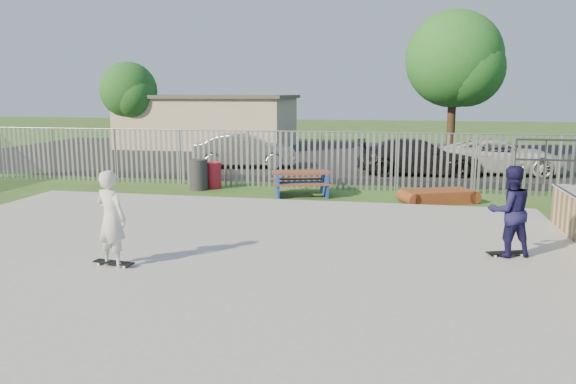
% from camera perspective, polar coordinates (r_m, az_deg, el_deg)
% --- Properties ---
extents(ground, '(120.00, 120.00, 0.00)m').
position_cam_1_polar(ground, '(11.47, -8.22, -6.92)').
color(ground, '#2D501B').
rests_on(ground, ground).
extents(concrete_slab, '(15.00, 12.00, 0.15)m').
position_cam_1_polar(concrete_slab, '(11.45, -8.23, -6.56)').
color(concrete_slab, '#9A9A95').
rests_on(concrete_slab, ground).
extents(fence, '(26.04, 16.02, 2.00)m').
position_cam_1_polar(fence, '(15.34, 0.97, 1.32)').
color(fence, gray).
rests_on(fence, ground).
extents(picnic_table, '(2.24, 2.01, 0.79)m').
position_cam_1_polar(picnic_table, '(18.39, 1.32, 0.90)').
color(picnic_table, brown).
rests_on(picnic_table, ground).
extents(funbox, '(2.19, 1.69, 0.39)m').
position_cam_1_polar(funbox, '(17.80, 15.03, -0.44)').
color(funbox, brown).
rests_on(funbox, ground).
extents(trash_bin_red, '(0.55, 0.55, 0.92)m').
position_cam_1_polar(trash_bin_red, '(19.98, -7.58, 1.70)').
color(trash_bin_red, '#AF1B28').
rests_on(trash_bin_red, ground).
extents(trash_bin_grey, '(0.64, 0.64, 1.06)m').
position_cam_1_polar(trash_bin_grey, '(19.69, -9.07, 1.75)').
color(trash_bin_grey, '#292A2C').
rests_on(trash_bin_grey, ground).
extents(parking_lot, '(40.00, 18.00, 0.02)m').
position_cam_1_polar(parking_lot, '(29.75, 4.11, 3.61)').
color(parking_lot, black).
rests_on(parking_lot, ground).
extents(car_silver, '(4.76, 2.44, 1.50)m').
position_cam_1_polar(car_silver, '(25.30, -4.38, 4.21)').
color(car_silver, '#9F9FA3').
rests_on(car_silver, parking_lot).
extents(car_dark, '(5.13, 2.42, 1.45)m').
position_cam_1_polar(car_dark, '(23.61, 13.09, 3.50)').
color(car_dark, black).
rests_on(car_dark, parking_lot).
extents(car_white, '(5.19, 2.51, 1.42)m').
position_cam_1_polar(car_white, '(24.82, 20.73, 3.39)').
color(car_white, silver).
rests_on(car_white, parking_lot).
extents(building, '(10.40, 6.40, 3.20)m').
position_cam_1_polar(building, '(35.37, -8.07, 7.16)').
color(building, '#C3B796').
rests_on(building, ground).
extents(tree_left, '(3.32, 3.32, 5.13)m').
position_cam_1_polar(tree_left, '(34.87, -15.88, 9.87)').
color(tree_left, '#44271B').
rests_on(tree_left, ground).
extents(tree_mid, '(4.77, 4.77, 7.36)m').
position_cam_1_polar(tree_mid, '(29.70, 16.53, 12.79)').
color(tree_mid, '#3D2A18').
rests_on(tree_mid, ground).
extents(skateboard_a, '(0.82, 0.46, 0.08)m').
position_cam_1_polar(skateboard_a, '(11.97, 21.32, -5.87)').
color(skateboard_a, black).
rests_on(skateboard_a, concrete_slab).
extents(skateboard_b, '(0.82, 0.30, 0.08)m').
position_cam_1_polar(skateboard_b, '(11.02, -17.28, -6.96)').
color(skateboard_b, black).
rests_on(skateboard_b, concrete_slab).
extents(skater_navy, '(1.05, 0.94, 1.80)m').
position_cam_1_polar(skater_navy, '(11.77, 21.59, -1.83)').
color(skater_navy, '#16143E').
rests_on(skater_navy, concrete_slab).
extents(skater_white, '(0.75, 0.61, 1.80)m').
position_cam_1_polar(skater_white, '(10.81, -17.52, -2.59)').
color(skater_white, silver).
rests_on(skater_white, concrete_slab).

